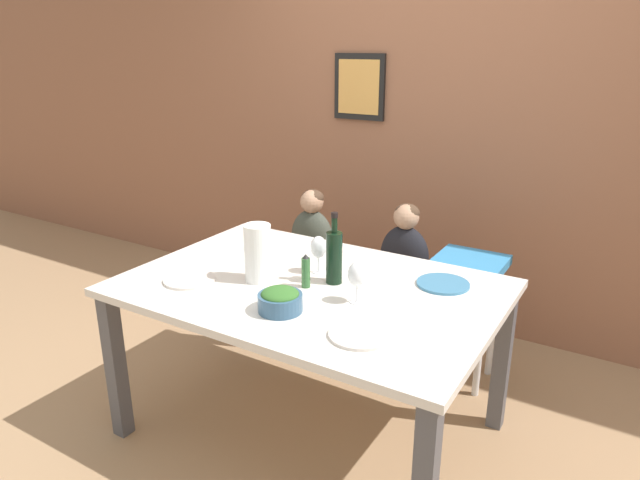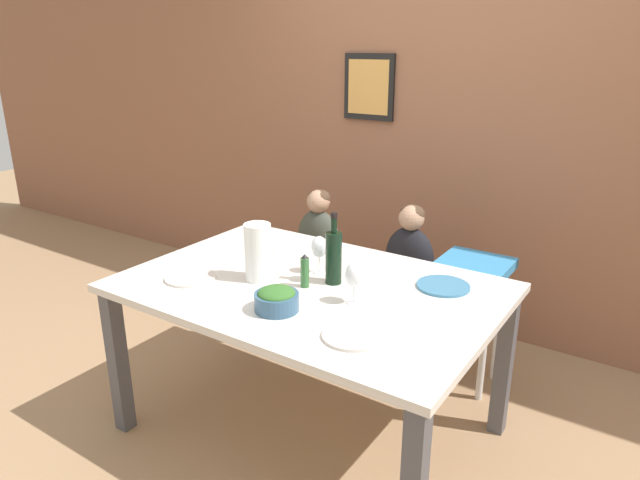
{
  "view_description": "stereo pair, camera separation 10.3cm",
  "coord_description": "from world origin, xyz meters",
  "px_view_note": "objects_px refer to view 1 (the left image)",
  "views": [
    {
      "loc": [
        1.23,
        -1.93,
        1.75
      ],
      "look_at": [
        0.0,
        0.08,
        0.93
      ],
      "focal_mm": 32.0,
      "sensor_mm": 36.0,
      "label": 1
    },
    {
      "loc": [
        1.31,
        -1.88,
        1.75
      ],
      "look_at": [
        0.0,
        0.08,
        0.93
      ],
      "focal_mm": 32.0,
      "sensor_mm": 36.0,
      "label": 2
    }
  ],
  "objects_px": {
    "wine_bottle": "(334,256)",
    "dinner_plate_back_left": "(267,247)",
    "paper_towel_roll": "(258,253)",
    "dinner_plate_back_right": "(443,284)",
    "dinner_plate_front_right": "(360,335)",
    "chair_far_center": "(402,298)",
    "wine_glass_far": "(319,248)",
    "wine_glass_near": "(357,275)",
    "chair_right_highchair": "(468,287)",
    "salad_bowl_large": "(280,300)",
    "person_child_left": "(312,230)",
    "chair_far_left": "(312,277)",
    "dinner_plate_front_left": "(190,279)",
    "person_child_center": "(405,247)"
  },
  "relations": [
    {
      "from": "wine_bottle",
      "to": "wine_glass_far",
      "type": "distance_m",
      "value": 0.14
    },
    {
      "from": "chair_far_left",
      "to": "person_child_center",
      "type": "xyz_separation_m",
      "value": [
        0.6,
        0.0,
        0.3
      ]
    },
    {
      "from": "chair_far_left",
      "to": "dinner_plate_front_right",
      "type": "xyz_separation_m",
      "value": [
        0.9,
        -1.11,
        0.37
      ]
    },
    {
      "from": "dinner_plate_back_left",
      "to": "paper_towel_roll",
      "type": "bearing_deg",
      "value": -58.83
    },
    {
      "from": "person_child_left",
      "to": "person_child_center",
      "type": "distance_m",
      "value": 0.6
    },
    {
      "from": "paper_towel_roll",
      "to": "salad_bowl_large",
      "type": "height_order",
      "value": "paper_towel_roll"
    },
    {
      "from": "dinner_plate_back_right",
      "to": "dinner_plate_front_right",
      "type": "relative_size",
      "value": 1.0
    },
    {
      "from": "dinner_plate_back_left",
      "to": "chair_far_center",
      "type": "bearing_deg",
      "value": 44.4
    },
    {
      "from": "wine_bottle",
      "to": "chair_far_center",
      "type": "bearing_deg",
      "value": 88.09
    },
    {
      "from": "paper_towel_roll",
      "to": "wine_bottle",
      "type": "bearing_deg",
      "value": 27.26
    },
    {
      "from": "chair_right_highchair",
      "to": "dinner_plate_back_right",
      "type": "distance_m",
      "value": 0.56
    },
    {
      "from": "wine_bottle",
      "to": "wine_glass_far",
      "type": "relative_size",
      "value": 1.84
    },
    {
      "from": "chair_right_highchair",
      "to": "dinner_plate_back_left",
      "type": "distance_m",
      "value": 1.07
    },
    {
      "from": "paper_towel_roll",
      "to": "dinner_plate_front_left",
      "type": "xyz_separation_m",
      "value": [
        -0.26,
        -0.16,
        -0.12
      ]
    },
    {
      "from": "person_child_left",
      "to": "dinner_plate_back_left",
      "type": "relative_size",
      "value": 2.05
    },
    {
      "from": "dinner_plate_back_right",
      "to": "wine_glass_near",
      "type": "bearing_deg",
      "value": -124.75
    },
    {
      "from": "wine_glass_near",
      "to": "person_child_center",
      "type": "bearing_deg",
      "value": 100.21
    },
    {
      "from": "person_child_left",
      "to": "person_child_center",
      "type": "bearing_deg",
      "value": 0.0
    },
    {
      "from": "wine_bottle",
      "to": "wine_glass_near",
      "type": "bearing_deg",
      "value": -35.37
    },
    {
      "from": "wine_glass_far",
      "to": "person_child_center",
      "type": "bearing_deg",
      "value": 77.92
    },
    {
      "from": "chair_far_center",
      "to": "wine_glass_far",
      "type": "distance_m",
      "value": 0.84
    },
    {
      "from": "wine_bottle",
      "to": "dinner_plate_back_right",
      "type": "xyz_separation_m",
      "value": [
        0.42,
        0.22,
        -0.12
      ]
    },
    {
      "from": "person_child_left",
      "to": "wine_glass_far",
      "type": "relative_size",
      "value": 2.69
    },
    {
      "from": "wine_glass_far",
      "to": "wine_glass_near",
      "type": "bearing_deg",
      "value": -32.75
    },
    {
      "from": "paper_towel_roll",
      "to": "dinner_plate_back_left",
      "type": "distance_m",
      "value": 0.44
    },
    {
      "from": "person_child_left",
      "to": "wine_glass_far",
      "type": "xyz_separation_m",
      "value": [
        0.45,
        -0.67,
        0.18
      ]
    },
    {
      "from": "wine_glass_near",
      "to": "person_child_left",
      "type": "bearing_deg",
      "value": 131.17
    },
    {
      "from": "wine_bottle",
      "to": "paper_towel_roll",
      "type": "height_order",
      "value": "wine_bottle"
    },
    {
      "from": "chair_far_left",
      "to": "paper_towel_roll",
      "type": "relative_size",
      "value": 1.82
    },
    {
      "from": "wine_glass_near",
      "to": "chair_far_center",
      "type": "bearing_deg",
      "value": 100.22
    },
    {
      "from": "chair_far_center",
      "to": "wine_glass_near",
      "type": "distance_m",
      "value": 1.0
    },
    {
      "from": "chair_far_center",
      "to": "wine_glass_near",
      "type": "relative_size",
      "value": 2.69
    },
    {
      "from": "wine_bottle",
      "to": "chair_far_left",
      "type": "bearing_deg",
      "value": 128.04
    },
    {
      "from": "wine_glass_near",
      "to": "wine_bottle",
      "type": "bearing_deg",
      "value": 144.63
    },
    {
      "from": "chair_right_highchair",
      "to": "salad_bowl_large",
      "type": "distance_m",
      "value": 1.2
    },
    {
      "from": "person_child_left",
      "to": "wine_bottle",
      "type": "height_order",
      "value": "wine_bottle"
    },
    {
      "from": "wine_bottle",
      "to": "dinner_plate_back_left",
      "type": "bearing_deg",
      "value": 158.14
    },
    {
      "from": "chair_far_left",
      "to": "dinner_plate_front_left",
      "type": "relative_size",
      "value": 2.05
    },
    {
      "from": "wine_glass_far",
      "to": "dinner_plate_front_left",
      "type": "relative_size",
      "value": 0.76
    },
    {
      "from": "chair_far_center",
      "to": "paper_towel_roll",
      "type": "bearing_deg",
      "value": -109.92
    },
    {
      "from": "chair_far_center",
      "to": "paper_towel_roll",
      "type": "xyz_separation_m",
      "value": [
        -0.32,
        -0.89,
        0.49
      ]
    },
    {
      "from": "chair_far_left",
      "to": "dinner_plate_front_left",
      "type": "bearing_deg",
      "value": -89.07
    },
    {
      "from": "salad_bowl_large",
      "to": "dinner_plate_front_right",
      "type": "distance_m",
      "value": 0.37
    },
    {
      "from": "chair_far_center",
      "to": "salad_bowl_large",
      "type": "height_order",
      "value": "salad_bowl_large"
    },
    {
      "from": "salad_bowl_large",
      "to": "dinner_plate_back_right",
      "type": "relative_size",
      "value": 0.77
    },
    {
      "from": "chair_far_left",
      "to": "dinner_plate_front_right",
      "type": "distance_m",
      "value": 1.47
    },
    {
      "from": "chair_far_center",
      "to": "dinner_plate_front_left",
      "type": "height_order",
      "value": "dinner_plate_front_left"
    },
    {
      "from": "person_child_left",
      "to": "wine_bottle",
      "type": "bearing_deg",
      "value": -51.99
    },
    {
      "from": "salad_bowl_large",
      "to": "chair_far_center",
      "type": "bearing_deg",
      "value": 86.63
    },
    {
      "from": "chair_far_left",
      "to": "dinner_plate_back_right",
      "type": "distance_m",
      "value": 1.18
    }
  ]
}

